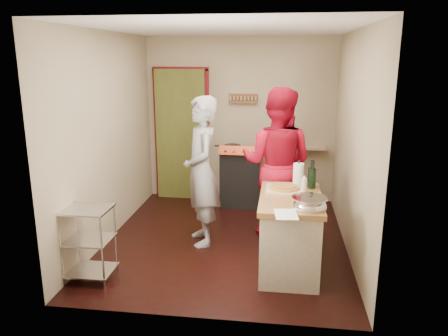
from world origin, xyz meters
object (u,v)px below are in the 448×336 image
Objects in this scene: stove at (241,177)px; wire_shelving at (89,241)px; person_red at (277,164)px; person_stripe at (202,172)px; island at (290,231)px.

stove is 1.26× the size of wire_shelving.
person_red is at bearing 37.38° from wire_shelving.
person_red is (0.57, -1.17, 0.52)m from stove.
person_red reaches higher than person_stripe.
person_red reaches higher than wire_shelving.
island reaches higher than stove.
wire_shelving is 0.43× the size of person_stripe.
person_stripe is 0.97m from person_red.
wire_shelving is 2.14m from island.
wire_shelving is at bearing -62.39° from person_stripe.
stove reaches higher than wire_shelving.
island is at bearing -70.50° from stove.
person_red reaches higher than island.
island is (0.75, -2.11, 0.00)m from stove.
island is at bearing 41.09° from person_stripe.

